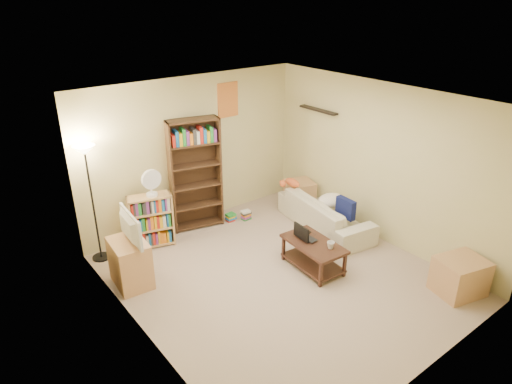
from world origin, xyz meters
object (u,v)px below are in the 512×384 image
tabby_cat (291,183)px  mug (331,245)px  coffee_table (313,252)px  laptop (308,236)px  short_bookshelf (151,221)px  tv_stand (130,263)px  side_table (299,195)px  tall_bookshelf (195,172)px  end_cabinet (460,276)px  floor_lamp (87,170)px  sofa (325,213)px  television (126,228)px  desk_fan (151,182)px

tabby_cat → mug: 1.93m
coffee_table → laptop: 0.23m
tabby_cat → short_bookshelf: short_bookshelf is taller
laptop → tv_stand: 2.53m
short_bookshelf → side_table: size_ratio=1.61×
tabby_cat → coffee_table: (-0.89, -1.49, -0.34)m
tall_bookshelf → end_cabinet: size_ratio=3.11×
short_bookshelf → tabby_cat: bearing=3.6°
tv_stand → tall_bookshelf: size_ratio=0.35×
tv_stand → short_bookshelf: bearing=52.4°
coffee_table → floor_lamp: size_ratio=0.55×
sofa → laptop: 1.15m
short_bookshelf → side_table: bearing=6.4°
laptop → tall_bookshelf: 2.16m
television → floor_lamp: size_ratio=0.41×
tall_bookshelf → floor_lamp: bearing=-166.9°
sofa → tv_stand: tv_stand is taller
laptop → side_table: bearing=-42.3°
floor_lamp → television: bearing=-83.7°
tv_stand → television: size_ratio=0.90×
television → end_cabinet: television is taller
short_bookshelf → tv_stand: bearing=-116.6°
television → desk_fan: desk_fan is taller
sofa → floor_lamp: (-3.35, 1.40, 1.15)m
tv_stand → floor_lamp: size_ratio=0.37×
sofa → side_table: size_ratio=3.64×
short_bookshelf → mug: bearing=-38.8°
tabby_cat → laptop: 1.59m
sofa → short_bookshelf: short_bookshelf is taller
coffee_table → end_cabinet: end_cabinet is taller
coffee_table → television: (-2.23, 1.25, 0.60)m
tall_bookshelf → end_cabinet: bearing=-51.2°
desk_fan → end_cabinet: size_ratio=0.72×
sofa → television: television is taller
tv_stand → tall_bookshelf: tall_bookshelf is taller
coffee_table → short_bookshelf: short_bookshelf is taller
floor_lamp → side_table: 3.75m
sofa → floor_lamp: floor_lamp is taller
tv_stand → floor_lamp: (-0.10, 0.90, 1.10)m
tabby_cat → desk_fan: 2.48m
desk_fan → floor_lamp: size_ratio=0.24×
tv_stand → television: bearing=4.8°
tv_stand → television: television is taller
sofa → mug: bearing=145.8°
television → tv_stand: bearing=94.8°
mug → floor_lamp: floor_lamp is taller
tabby_cat → short_bookshelf: size_ratio=0.50×
coffee_table → tall_bookshelf: size_ratio=0.52×
mug → desk_fan: desk_fan is taller
mug → tv_stand: (-2.31, 1.51, -0.14)m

